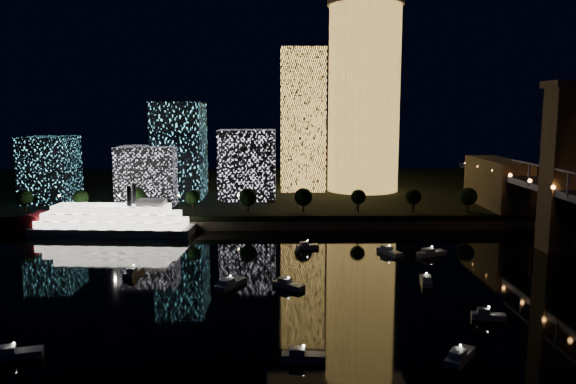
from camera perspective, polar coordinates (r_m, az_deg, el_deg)
ground at (r=121.13m, az=8.29°, el=-11.88°), size 520.00×520.00×0.00m
far_bank at (r=275.59m, az=2.97°, el=0.16°), size 420.00×160.00×5.00m
seawall at (r=199.15m, az=4.51°, el=-3.33°), size 420.00×6.00×3.00m
tower_cylindrical at (r=258.40m, az=7.71°, el=9.50°), size 34.00×34.00×84.22m
tower_rectangular at (r=258.76m, az=1.50°, el=7.30°), size 20.12×20.12×64.01m
midrise_blocks at (r=235.57m, az=-12.20°, el=3.03°), size 99.68×37.26×39.88m
riverboat at (r=199.27m, az=-18.08°, el=-2.84°), size 58.56×15.91×17.44m
motorboats at (r=132.31m, az=5.69°, el=-9.69°), size 123.40×83.24×2.78m
esplanade_trees at (r=202.74m, az=-3.57°, el=-0.53°), size 166.09×6.96×8.98m
street_lamps at (r=209.22m, az=-5.09°, el=-0.67°), size 132.70×0.70×5.65m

